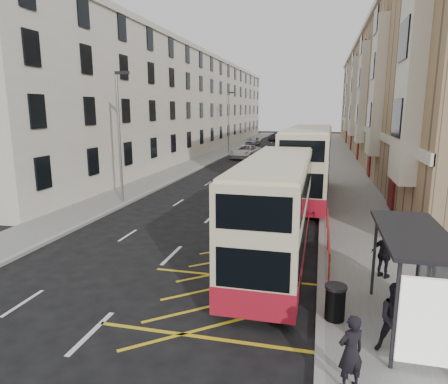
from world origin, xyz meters
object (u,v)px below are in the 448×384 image
(car_silver, at_px, (253,141))
(car_dark, at_px, (276,138))
(street_lamp_near, at_px, (120,130))
(litter_bin, at_px, (335,302))
(double_decker_rear, at_px, (308,164))
(white_van, at_px, (245,152))
(pedestrian_near, at_px, (351,352))
(double_decker_front, at_px, (275,211))
(pedestrian_mid, at_px, (396,319))
(car_red, at_px, (312,139))
(bus_shelter, at_px, (421,264))
(street_lamp_far, at_px, (229,119))
(pedestrian_far, at_px, (385,254))

(car_silver, xyz_separation_m, car_dark, (2.58, 10.07, -0.09))
(street_lamp_near, bearing_deg, litter_bin, -43.28)
(double_decker_rear, bearing_deg, white_van, 112.40)
(double_decker_rear, xyz_separation_m, pedestrian_near, (1.59, -18.71, -1.44))
(street_lamp_near, distance_m, car_silver, 43.18)
(double_decker_front, bearing_deg, white_van, 102.65)
(pedestrian_mid, bearing_deg, car_red, 96.02)
(double_decker_rear, distance_m, litter_bin, 16.05)
(street_lamp_near, height_order, car_red, street_lamp_near)
(pedestrian_mid, height_order, car_red, pedestrian_mid)
(double_decker_rear, distance_m, white_van, 23.14)
(bus_shelter, bearing_deg, street_lamp_near, 139.86)
(litter_bin, bearing_deg, street_lamp_far, 106.86)
(double_decker_front, xyz_separation_m, pedestrian_near, (2.40, -7.05, -1.12))
(street_lamp_near, distance_m, pedestrian_mid, 19.67)
(double_decker_front, height_order, pedestrian_near, double_decker_front)
(pedestrian_far, bearing_deg, white_van, -35.97)
(litter_bin, xyz_separation_m, car_dark, (-8.99, 65.04, -0.03))
(car_dark, bearing_deg, pedestrian_mid, -64.56)
(litter_bin, distance_m, pedestrian_far, 3.78)
(double_decker_front, bearing_deg, street_lamp_near, 143.76)
(pedestrian_mid, relative_size, car_red, 0.39)
(double_decker_front, distance_m, car_silver, 51.62)
(litter_bin, bearing_deg, double_decker_rear, 94.94)
(street_lamp_near, height_order, pedestrian_mid, street_lamp_near)
(bus_shelter, height_order, car_dark, bus_shelter)
(car_silver, bearing_deg, double_decker_rear, -68.31)
(pedestrian_far, distance_m, car_dark, 62.62)
(pedestrian_mid, xyz_separation_m, white_van, (-10.92, 38.76, -0.23))
(pedestrian_near, distance_m, car_red, 66.77)
(pedestrian_near, bearing_deg, street_lamp_near, -79.78)
(car_dark, bearing_deg, litter_bin, -65.54)
(car_silver, bearing_deg, bus_shelter, -69.20)
(bus_shelter, xyz_separation_m, double_decker_front, (-4.15, 4.64, -0.05))
(litter_bin, relative_size, pedestrian_near, 0.61)
(double_decker_rear, bearing_deg, street_lamp_near, -159.43)
(pedestrian_mid, bearing_deg, double_decker_rear, 101.79)
(litter_bin, height_order, car_silver, car_silver)
(double_decker_front, bearing_deg, car_red, 90.21)
(double_decker_rear, xyz_separation_m, litter_bin, (1.37, -15.89, -1.75))
(pedestrian_far, bearing_deg, litter_bin, 98.25)
(bus_shelter, xyz_separation_m, white_van, (-11.55, 37.87, -1.34))
(street_lamp_near, xyz_separation_m, litter_bin, (12.72, -11.98, -3.96))
(pedestrian_far, bearing_deg, pedestrian_mid, 120.77)
(car_dark, distance_m, car_red, 6.79)
(street_lamp_far, bearing_deg, double_decker_rear, -66.49)
(car_red, bearing_deg, pedestrian_near, 111.94)
(street_lamp_near, distance_m, pedestrian_far, 17.23)
(street_lamp_near, distance_m, double_decker_rear, 12.21)
(white_van, xyz_separation_m, car_red, (7.29, 26.44, -0.13))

